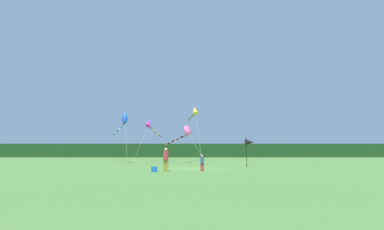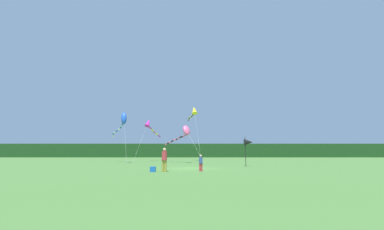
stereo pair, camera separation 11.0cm
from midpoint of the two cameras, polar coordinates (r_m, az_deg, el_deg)
ground_plane at (r=24.09m, az=0.09°, el=-11.84°), size 120.00×120.00×0.00m
distant_treeline at (r=69.04m, az=0.15°, el=-7.93°), size 108.00×3.36×3.57m
person_adult at (r=20.17m, az=-5.85°, el=-9.61°), size 0.40×0.40×1.83m
person_child at (r=20.61m, az=2.32°, el=-10.45°), size 0.28×0.28×1.29m
cooler_box at (r=20.23m, az=-8.37°, el=-11.90°), size 0.42×0.40×0.40m
banner_flag_pole at (r=27.34m, az=12.80°, el=-5.99°), size 0.90×0.70×3.06m
kite_blue at (r=36.84m, az=-14.93°, el=-1.18°), size 4.14×6.89×7.01m
kite_yellow at (r=42.40m, az=0.68°, el=0.90°), size 2.14×7.40×9.12m
kite_magenta at (r=41.52m, az=-9.19°, el=-2.16°), size 2.78×9.06×6.87m
kite_rainbow at (r=35.63m, az=-1.53°, el=-3.89°), size 5.84×8.52×5.27m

